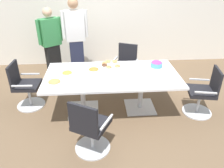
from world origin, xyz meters
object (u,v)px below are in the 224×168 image
object	(u,v)px
office_chair_2	(25,88)
plate_stack	(137,82)
person_standing_0	(51,42)
office_chair_0	(204,94)
office_chair_1	(126,67)
person_standing_1	(76,37)
snack_bowl_chips_yellow	(67,74)
donut_platter	(111,64)
office_chair_3	(90,129)
snack_bowl_candy_mix	(157,64)
snack_bowl_cookies	(55,83)
snack_bowl_pretzels	(94,70)
conference_table	(112,80)

from	to	relation	value
office_chair_2	plate_stack	bearing A→B (deg)	76.41
person_standing_0	plate_stack	world-z (taller)	person_standing_0
office_chair_0	plate_stack	distance (m)	1.33
office_chair_0	person_standing_0	size ratio (longest dim) A/B	0.55
plate_stack	office_chair_2	bearing A→B (deg)	163.79
office_chair_1	person_standing_1	size ratio (longest dim) A/B	0.49
office_chair_1	person_standing_0	xyz separation A→B (m)	(-1.73, 0.54, 0.46)
office_chair_0	snack_bowl_chips_yellow	size ratio (longest dim) A/B	4.60
office_chair_0	donut_platter	distance (m)	1.81
office_chair_1	office_chair_2	bearing A→B (deg)	45.53
office_chair_3	donut_platter	bearing A→B (deg)	102.95
snack_bowl_candy_mix	snack_bowl_cookies	xyz separation A→B (m)	(-1.84, -0.63, -0.01)
office_chair_1	office_chair_2	xyz separation A→B (m)	(-2.06, -0.83, 0.00)
snack_bowl_pretzels	office_chair_2	bearing A→B (deg)	174.33
office_chair_2	office_chair_1	bearing A→B (deg)	114.69
snack_bowl_pretzels	snack_bowl_cookies	xyz separation A→B (m)	(-0.63, -0.47, 0.01)
conference_table	person_standing_1	size ratio (longest dim) A/B	1.29
plate_stack	conference_table	bearing A→B (deg)	137.31
office_chair_2	snack_bowl_cookies	bearing A→B (deg)	52.05
office_chair_3	office_chair_0	bearing A→B (deg)	50.34
office_chair_2	person_standing_1	world-z (taller)	person_standing_1
office_chair_3	snack_bowl_candy_mix	size ratio (longest dim) A/B	4.00
person_standing_1	snack_bowl_cookies	bearing A→B (deg)	74.05
office_chair_0	snack_bowl_pretzels	distance (m)	2.05
office_chair_3	snack_bowl_chips_yellow	bearing A→B (deg)	139.19
office_chair_1	snack_bowl_cookies	bearing A→B (deg)	70.15
donut_platter	office_chair_3	bearing A→B (deg)	-105.60
snack_bowl_pretzels	snack_bowl_candy_mix	size ratio (longest dim) A/B	0.92
office_chair_0	office_chair_1	world-z (taller)	same
office_chair_2	office_chair_3	size ratio (longest dim) A/B	1.00
office_chair_2	person_standing_0	distance (m)	1.48
office_chair_0	plate_stack	size ratio (longest dim) A/B	4.01
office_chair_2	person_standing_0	bearing A→B (deg)	169.13
snack_bowl_cookies	snack_bowl_candy_mix	bearing A→B (deg)	18.96
office_chair_0	snack_bowl_cookies	size ratio (longest dim) A/B	4.03
conference_table	snack_bowl_cookies	size ratio (longest dim) A/B	10.63
office_chair_0	person_standing_0	bearing A→B (deg)	69.55
office_chair_2	office_chair_3	distance (m)	1.82
office_chair_2	snack_bowl_chips_yellow	world-z (taller)	office_chair_2
office_chair_1	person_standing_1	distance (m)	1.40
office_chair_0	snack_bowl_candy_mix	distance (m)	1.02
person_standing_0	snack_bowl_pretzels	xyz separation A→B (m)	(1.01, -1.50, -0.07)
office_chair_0	plate_stack	world-z (taller)	office_chair_0
snack_bowl_chips_yellow	snack_bowl_candy_mix	xyz separation A→B (m)	(1.67, 0.30, 0.01)
donut_platter	snack_bowl_chips_yellow	bearing A→B (deg)	-151.76
office_chair_0	snack_bowl_pretzels	bearing A→B (deg)	91.25
office_chair_1	donut_platter	world-z (taller)	office_chair_1
office_chair_1	office_chair_2	distance (m)	2.22
office_chair_3	donut_platter	size ratio (longest dim) A/B	2.32
office_chair_3	snack_bowl_pretzels	xyz separation A→B (m)	(0.07, 1.18, 0.39)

